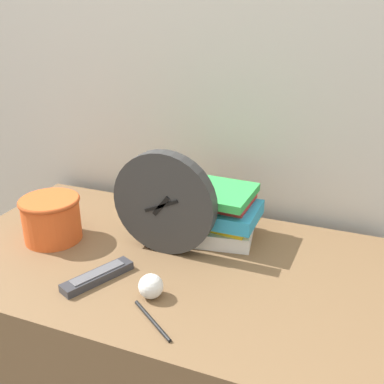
{
  "coord_description": "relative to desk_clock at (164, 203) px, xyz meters",
  "views": [
    {
      "loc": [
        0.45,
        -0.58,
        1.36
      ],
      "look_at": [
        0.05,
        0.43,
        0.9
      ],
      "focal_mm": 42.0,
      "sensor_mm": 36.0,
      "label": 1
    }
  ],
  "objects": [
    {
      "name": "wall_back",
      "position": [
        -0.0,
        0.36,
        0.32
      ],
      "size": [
        6.0,
        0.04,
        2.4
      ],
      "color": "beige",
      "rests_on": "ground_plane"
    },
    {
      "name": "desk",
      "position": [
        -0.0,
        -0.04,
        -0.51
      ],
      "size": [
        1.13,
        0.65,
        0.74
      ],
      "color": "brown",
      "rests_on": "ground_plane"
    },
    {
      "name": "desk_clock",
      "position": [
        0.0,
        0.0,
        0.0
      ],
      "size": [
        0.28,
        0.04,
        0.28
      ],
      "color": "#333333",
      "rests_on": "desk"
    },
    {
      "name": "book_stack",
      "position": [
        0.1,
        0.12,
        -0.06
      ],
      "size": [
        0.24,
        0.19,
        0.15
      ],
      "color": "white",
      "rests_on": "desk"
    },
    {
      "name": "basket",
      "position": [
        -0.32,
        -0.06,
        -0.07
      ],
      "size": [
        0.16,
        0.16,
        0.12
      ],
      "color": "#E05623",
      "rests_on": "desk"
    },
    {
      "name": "tv_remote",
      "position": [
        -0.09,
        -0.19,
        -0.13
      ],
      "size": [
        0.11,
        0.18,
        0.02
      ],
      "color": "#333338",
      "rests_on": "desk"
    },
    {
      "name": "crumpled_paper_ball",
      "position": [
        0.06,
        -0.2,
        -0.11
      ],
      "size": [
        0.06,
        0.06,
        0.06
      ],
      "color": "white",
      "rests_on": "desk"
    },
    {
      "name": "pen",
      "position": [
        0.1,
        -0.27,
        -0.13
      ],
      "size": [
        0.12,
        0.09,
        0.01
      ],
      "color": "black",
      "rests_on": "desk"
    }
  ]
}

